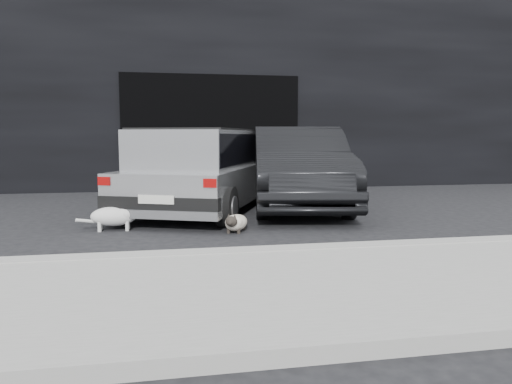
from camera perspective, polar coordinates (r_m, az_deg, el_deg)
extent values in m
plane|color=black|center=(7.46, -9.48, -3.15)|extent=(80.00, 80.00, 0.00)
cube|color=black|center=(13.47, -6.04, 11.81)|extent=(34.00, 4.00, 5.00)
cube|color=black|center=(11.41, -5.09, 6.76)|extent=(4.00, 0.10, 2.60)
cube|color=gray|center=(5.04, 2.85, -7.02)|extent=(18.00, 0.25, 0.12)
cube|color=gray|center=(3.92, 7.11, -11.06)|extent=(18.00, 2.20, 0.11)
cube|color=#A8AAAD|center=(8.15, -6.37, 0.93)|extent=(2.88, 3.96, 0.57)
cube|color=#A8AAAD|center=(7.94, -6.84, 4.93)|extent=(2.24, 2.77, 0.57)
cube|color=black|center=(7.94, -6.84, 4.93)|extent=(2.21, 2.69, 0.46)
cube|color=black|center=(6.53, -11.08, -1.25)|extent=(1.56, 0.76, 0.17)
cube|color=black|center=(9.82, -3.23, 1.40)|extent=(1.56, 0.76, 0.17)
cube|color=silver|center=(6.45, -11.36, -0.85)|extent=(0.45, 0.20, 0.11)
cube|color=#8C0707|center=(6.75, -16.98, 1.20)|extent=(0.16, 0.09, 0.11)
cube|color=#8C0707|center=(6.19, -5.29, 1.01)|extent=(0.16, 0.09, 0.11)
cube|color=black|center=(7.94, -6.87, 7.10)|extent=(2.14, 2.55, 0.03)
cylinder|color=black|center=(7.28, -15.45, -1.32)|extent=(0.40, 0.59, 0.56)
cylinder|color=slate|center=(7.33, -16.22, -1.30)|extent=(0.13, 0.29, 0.31)
cylinder|color=black|center=(6.71, -3.37, -1.74)|extent=(0.40, 0.59, 0.56)
cylinder|color=slate|center=(6.68, -2.45, -1.77)|extent=(0.13, 0.29, 0.31)
cylinder|color=black|center=(9.60, -8.53, 0.67)|extent=(0.40, 0.59, 0.56)
cylinder|color=slate|center=(9.64, -9.15, 0.68)|extent=(0.13, 0.29, 0.31)
cylinder|color=black|center=(9.18, 0.75, 0.48)|extent=(0.40, 0.59, 0.56)
cylinder|color=slate|center=(9.16, 1.43, 0.46)|extent=(0.13, 0.29, 0.31)
imported|color=black|center=(8.57, 4.84, 2.83)|extent=(2.20, 4.41, 1.39)
ellipsoid|color=beige|center=(6.47, -2.26, -3.51)|extent=(0.44, 0.59, 0.20)
ellipsoid|color=beige|center=(6.34, -2.53, -3.50)|extent=(0.30, 0.30, 0.19)
ellipsoid|color=black|center=(6.20, -2.83, -3.39)|extent=(0.19, 0.18, 0.13)
sphere|color=black|center=(6.14, -2.96, -3.55)|extent=(0.06, 0.06, 0.06)
cone|color=black|center=(6.20, -2.45, -2.80)|extent=(0.07, 0.08, 0.07)
cone|color=black|center=(6.21, -3.14, -2.78)|extent=(0.07, 0.08, 0.07)
cylinder|color=black|center=(6.32, -1.99, -4.50)|extent=(0.04, 0.04, 0.07)
cylinder|color=black|center=(6.35, -3.16, -4.45)|extent=(0.04, 0.04, 0.07)
cylinder|color=black|center=(6.62, -1.40, -3.99)|extent=(0.04, 0.04, 0.07)
cylinder|color=black|center=(6.65, -2.51, -3.95)|extent=(0.04, 0.04, 0.07)
cylinder|color=black|center=(6.75, -1.71, -3.38)|extent=(0.05, 0.29, 0.09)
ellipsoid|color=silver|center=(6.78, -15.95, -2.68)|extent=(0.59, 0.30, 0.25)
ellipsoid|color=silver|center=(6.76, -14.72, -2.43)|extent=(0.26, 0.26, 0.21)
ellipsoid|color=silver|center=(6.74, -13.44, -1.68)|extent=(0.15, 0.17, 0.15)
sphere|color=silver|center=(6.73, -12.88, -1.74)|extent=(0.07, 0.07, 0.07)
cone|color=silver|center=(6.77, -13.58, -1.06)|extent=(0.07, 0.05, 0.08)
cone|color=silver|center=(6.69, -13.63, -1.15)|extent=(0.07, 0.05, 0.08)
cylinder|color=silver|center=(6.85, -14.42, -3.49)|extent=(0.05, 0.05, 0.15)
cylinder|color=silver|center=(6.71, -14.51, -3.71)|extent=(0.05, 0.05, 0.15)
cylinder|color=silver|center=(6.89, -17.30, -3.53)|extent=(0.05, 0.05, 0.15)
cylinder|color=silver|center=(6.75, -17.46, -3.75)|extent=(0.05, 0.05, 0.15)
cylinder|color=silver|center=(6.83, -18.62, -3.18)|extent=(0.32, 0.15, 0.10)
ellipsoid|color=gray|center=(6.76, -16.88, -2.50)|extent=(0.22, 0.16, 0.11)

